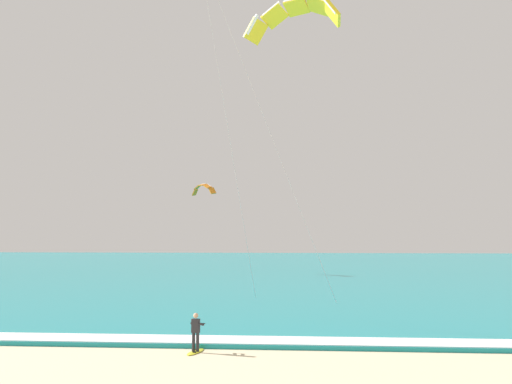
{
  "coord_description": "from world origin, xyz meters",
  "views": [
    {
      "loc": [
        5.67,
        -9.52,
        5.07
      ],
      "look_at": [
        3.86,
        17.34,
        7.41
      ],
      "focal_mm": 35.3,
      "sensor_mm": 36.0,
      "label": 1
    }
  ],
  "objects_px": {
    "surfboard": "(195,352)",
    "kite_primary": "(294,15)",
    "kitesurfer": "(196,330)",
    "kite_distant": "(203,188)"
  },
  "relations": [
    {
      "from": "kitesurfer",
      "to": "kite_primary",
      "type": "distance_m",
      "value": 20.74
    },
    {
      "from": "surfboard",
      "to": "kite_distant",
      "type": "bearing_deg",
      "value": 99.57
    },
    {
      "from": "surfboard",
      "to": "kitesurfer",
      "type": "height_order",
      "value": "kitesurfer"
    },
    {
      "from": "kite_distant",
      "to": "kitesurfer",
      "type": "bearing_deg",
      "value": -80.42
    },
    {
      "from": "surfboard",
      "to": "kite_primary",
      "type": "relative_size",
      "value": 0.08
    },
    {
      "from": "kitesurfer",
      "to": "surfboard",
      "type": "bearing_deg",
      "value": -105.79
    },
    {
      "from": "surfboard",
      "to": "kitesurfer",
      "type": "xyz_separation_m",
      "value": [
        0.0,
        0.02,
        0.91
      ]
    },
    {
      "from": "surfboard",
      "to": "kitesurfer",
      "type": "bearing_deg",
      "value": 74.21
    },
    {
      "from": "kite_primary",
      "to": "kite_distant",
      "type": "distance_m",
      "value": 38.07
    },
    {
      "from": "surfboard",
      "to": "kite_primary",
      "type": "bearing_deg",
      "value": 63.42
    }
  ]
}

